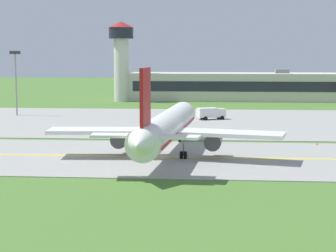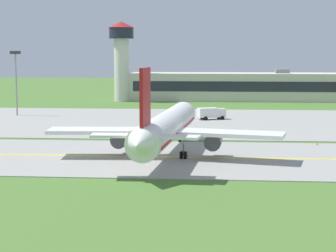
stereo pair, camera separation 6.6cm
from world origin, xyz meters
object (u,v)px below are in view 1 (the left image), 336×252
Objects in this scene: airplane_lead at (166,127)px; control_tower at (121,53)px; service_truck_baggage at (211,113)px; apron_light_mast at (16,75)px.

control_tower is (-20.91, 91.45, 10.11)m from airplane_lead.
apron_light_mast is (-44.26, 4.64, 7.79)m from service_truck_baggage.
apron_light_mast reaches higher than service_truck_baggage.
apron_light_mast reaches higher than airplane_lead.
airplane_lead is 94.35m from control_tower.
apron_light_mast is at bearing -112.82° from control_tower.
service_truck_baggage is at bearing -5.98° from apron_light_mast.
control_tower is at bearing 102.88° from airplane_lead.
apron_light_mast is at bearing 127.61° from airplane_lead.
service_truck_baggage is (5.85, 45.22, -2.60)m from airplane_lead.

